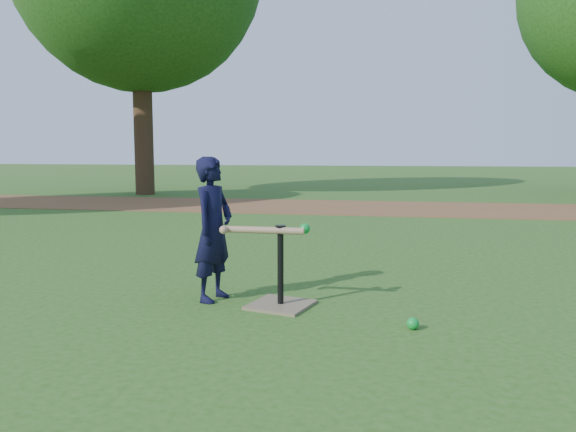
# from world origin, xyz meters

# --- Properties ---
(ground) EXTENTS (80.00, 80.00, 0.00)m
(ground) POSITION_xyz_m (0.00, 0.00, 0.00)
(ground) COLOR #285116
(ground) RESTS_ON ground
(dirt_strip) EXTENTS (24.00, 3.00, 0.01)m
(dirt_strip) POSITION_xyz_m (0.00, 7.50, 0.01)
(dirt_strip) COLOR brown
(dirt_strip) RESTS_ON ground
(child) EXTENTS (0.36, 0.46, 1.12)m
(child) POSITION_xyz_m (-0.81, 0.10, 0.56)
(child) COLOR black
(child) RESTS_ON ground
(wiffle_ball_ground) EXTENTS (0.08, 0.08, 0.08)m
(wiffle_ball_ground) POSITION_xyz_m (0.70, -0.37, 0.04)
(wiffle_ball_ground) COLOR #0D9730
(wiffle_ball_ground) RESTS_ON ground
(batting_tee) EXTENTS (0.52, 0.52, 0.61)m
(batting_tee) POSITION_xyz_m (-0.26, 0.01, 0.11)
(batting_tee) COLOR #77664B
(batting_tee) RESTS_ON ground
(swing_action) EXTENTS (0.67, 0.18, 0.08)m
(swing_action) POSITION_xyz_m (-0.35, -0.00, 0.58)
(swing_action) COLOR tan
(swing_action) RESTS_ON ground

